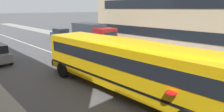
# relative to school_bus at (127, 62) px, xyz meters

# --- Properties ---
(ground_plane) EXTENTS (400.00, 400.00, 0.00)m
(ground_plane) POSITION_rel_school_bus_xyz_m (0.38, 1.46, -1.78)
(ground_plane) COLOR #4C4C4F
(sidewalk_far) EXTENTS (120.00, 3.00, 0.01)m
(sidewalk_far) POSITION_rel_school_bus_xyz_m (0.38, 9.34, -1.77)
(sidewalk_far) COLOR gray
(sidewalk_far) RESTS_ON ground_plane
(lane_centreline) EXTENTS (110.00, 0.16, 0.01)m
(lane_centreline) POSITION_rel_school_bus_xyz_m (0.38, 1.46, -1.77)
(lane_centreline) COLOR silver
(lane_centreline) RESTS_ON ground_plane
(school_bus) EXTENTS (13.43, 3.19, 2.99)m
(school_bus) POSITION_rel_school_bus_xyz_m (0.00, 0.00, 0.00)
(school_bus) COLOR yellow
(school_bus) RESTS_ON ground_plane
(parked_car_dark_blue_mid_block) EXTENTS (3.98, 2.03, 1.64)m
(parked_car_dark_blue_mid_block) POSITION_rel_school_bus_xyz_m (-19.37, 6.73, -0.93)
(parked_car_dark_blue_mid_block) COLOR navy
(parked_car_dark_blue_mid_block) RESTS_ON ground_plane
(box_truck) EXTENTS (6.07, 2.53, 2.82)m
(box_truck) POSITION_rel_school_bus_xyz_m (-11.49, 6.67, -0.23)
(box_truck) COLOR maroon
(box_truck) RESTS_ON ground_plane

